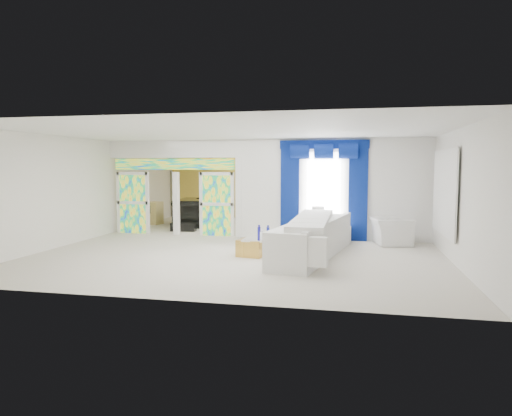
% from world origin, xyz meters
% --- Properties ---
extents(floor, '(12.00, 12.00, 0.00)m').
position_xyz_m(floor, '(0.00, 0.00, 0.00)').
color(floor, '#B7AF9E').
rests_on(floor, ground).
extents(dividing_wall, '(5.70, 0.18, 3.00)m').
position_xyz_m(dividing_wall, '(2.15, 1.00, 1.50)').
color(dividing_wall, white).
rests_on(dividing_wall, ground).
extents(dividing_header, '(4.30, 0.18, 0.55)m').
position_xyz_m(dividing_header, '(-2.85, 1.00, 2.73)').
color(dividing_header, white).
rests_on(dividing_header, dividing_wall).
extents(stained_panel_left, '(0.95, 0.04, 2.00)m').
position_xyz_m(stained_panel_left, '(-4.28, 1.00, 1.00)').
color(stained_panel_left, '#994C3F').
rests_on(stained_panel_left, ground).
extents(stained_panel_right, '(0.95, 0.04, 2.00)m').
position_xyz_m(stained_panel_right, '(-1.42, 1.00, 1.00)').
color(stained_panel_right, '#994C3F').
rests_on(stained_panel_right, ground).
extents(stained_transom, '(4.00, 0.05, 0.35)m').
position_xyz_m(stained_transom, '(-2.85, 1.00, 2.25)').
color(stained_transom, '#994C3F').
rests_on(stained_transom, dividing_header).
extents(window_pane, '(1.00, 0.02, 2.30)m').
position_xyz_m(window_pane, '(1.90, 0.90, 1.45)').
color(window_pane, white).
rests_on(window_pane, dividing_wall).
extents(blue_drape_left, '(0.55, 0.10, 2.80)m').
position_xyz_m(blue_drape_left, '(0.90, 0.87, 1.40)').
color(blue_drape_left, '#04104C').
rests_on(blue_drape_left, ground).
extents(blue_drape_right, '(0.55, 0.10, 2.80)m').
position_xyz_m(blue_drape_right, '(2.90, 0.87, 1.40)').
color(blue_drape_right, '#04104C').
rests_on(blue_drape_right, ground).
extents(blue_pelmet, '(2.60, 0.12, 0.25)m').
position_xyz_m(blue_pelmet, '(1.90, 0.87, 2.82)').
color(blue_pelmet, '#04104C').
rests_on(blue_pelmet, dividing_wall).
extents(wall_mirror, '(0.04, 2.70, 1.90)m').
position_xyz_m(wall_mirror, '(4.94, -1.00, 1.55)').
color(wall_mirror, white).
rests_on(wall_mirror, ground).
extents(gold_curtains, '(9.70, 0.12, 2.90)m').
position_xyz_m(gold_curtains, '(0.00, 5.90, 1.50)').
color(gold_curtains, gold).
rests_on(gold_curtains, ground).
extents(white_sofa, '(1.71, 4.49, 0.84)m').
position_xyz_m(white_sofa, '(1.84, -1.72, 0.42)').
color(white_sofa, white).
rests_on(white_sofa, ground).
extents(coffee_table, '(0.93, 1.92, 0.41)m').
position_xyz_m(coffee_table, '(0.49, -1.42, 0.20)').
color(coffee_table, gold).
rests_on(coffee_table, ground).
extents(console_table, '(1.31, 0.46, 0.43)m').
position_xyz_m(console_table, '(2.07, 0.64, 0.22)').
color(console_table, white).
rests_on(console_table, ground).
extents(table_lamp, '(0.36, 0.36, 0.58)m').
position_xyz_m(table_lamp, '(1.77, 0.64, 0.72)').
color(table_lamp, silver).
rests_on(table_lamp, console_table).
extents(armchair, '(1.20, 1.32, 0.75)m').
position_xyz_m(armchair, '(3.80, 0.44, 0.37)').
color(armchair, white).
rests_on(armchair, ground).
extents(grand_piano, '(1.63, 2.05, 0.97)m').
position_xyz_m(grand_piano, '(-2.84, 3.37, 0.49)').
color(grand_piano, black).
rests_on(grand_piano, ground).
extents(piano_bench, '(0.86, 0.40, 0.28)m').
position_xyz_m(piano_bench, '(-2.84, 1.77, 0.14)').
color(piano_bench, black).
rests_on(piano_bench, ground).
extents(tv_console, '(0.65, 0.61, 0.85)m').
position_xyz_m(tv_console, '(-4.66, 3.37, 0.42)').
color(tv_console, tan).
rests_on(tv_console, ground).
extents(chandelier, '(0.60, 0.60, 0.60)m').
position_xyz_m(chandelier, '(-2.30, 3.40, 2.65)').
color(chandelier, gold).
rests_on(chandelier, ceiling).
extents(decanters, '(0.21, 0.90, 0.24)m').
position_xyz_m(decanters, '(0.52, -1.42, 0.50)').
color(decanters, white).
rests_on(decanters, coffee_table).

